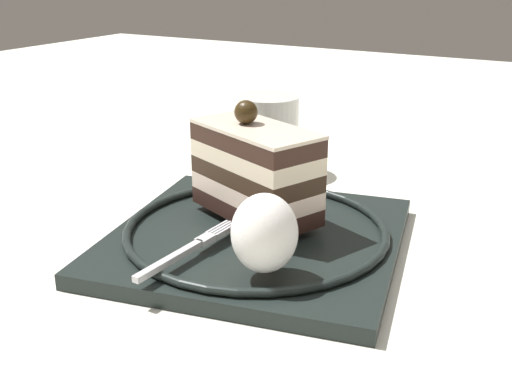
# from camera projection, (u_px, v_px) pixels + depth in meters

# --- Properties ---
(ground_plane) EXTENTS (2.40, 2.40, 0.00)m
(ground_plane) POSITION_uv_depth(u_px,v_px,m) (255.00, 253.00, 0.53)
(ground_plane) COLOR silver
(dessert_plate) EXTENTS (0.28, 0.28, 0.02)m
(dessert_plate) POSITION_uv_depth(u_px,v_px,m) (256.00, 236.00, 0.54)
(dessert_plate) COLOR black
(dessert_plate) RESTS_ON ground_plane
(cake_slice) EXTENTS (0.13, 0.10, 0.10)m
(cake_slice) POSITION_uv_depth(u_px,v_px,m) (255.00, 170.00, 0.54)
(cake_slice) COLOR #321C17
(cake_slice) RESTS_ON dessert_plate
(whipped_cream_dollop) EXTENTS (0.05, 0.05, 0.06)m
(whipped_cream_dollop) POSITION_uv_depth(u_px,v_px,m) (264.00, 233.00, 0.45)
(whipped_cream_dollop) COLOR white
(whipped_cream_dollop) RESTS_ON dessert_plate
(fork) EXTENTS (0.02, 0.12, 0.00)m
(fork) POSITION_uv_depth(u_px,v_px,m) (191.00, 248.00, 0.49)
(fork) COLOR silver
(fork) RESTS_ON dessert_plate
(drink_glass_near) EXTENTS (0.07, 0.07, 0.09)m
(drink_glass_near) POSITION_uv_depth(u_px,v_px,m) (268.00, 138.00, 0.72)
(drink_glass_near) COLOR white
(drink_glass_near) RESTS_ON ground_plane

